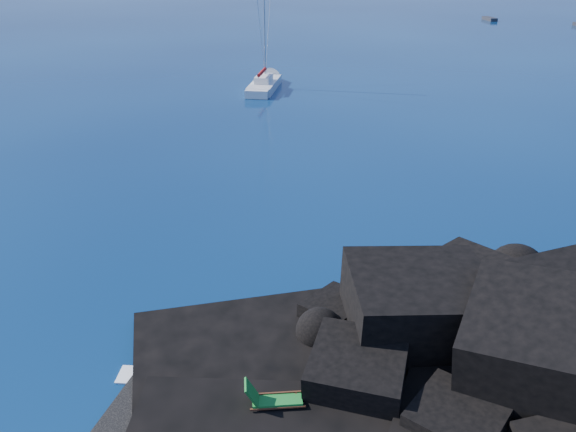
# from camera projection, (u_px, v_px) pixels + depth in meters

# --- Properties ---
(headland) EXTENTS (24.00, 24.00, 3.60)m
(headland) POSITION_uv_depth(u_px,v_px,m) (512.00, 411.00, 18.04)
(headland) COLOR black
(headland) RESTS_ON ground
(surf_foam) EXTENTS (10.00, 8.00, 0.06)m
(surf_foam) POSITION_uv_depth(u_px,v_px,m) (278.00, 347.00, 20.91)
(surf_foam) COLOR white
(surf_foam) RESTS_ON ground
(sailboat) EXTENTS (2.52, 11.77, 12.33)m
(sailboat) POSITION_uv_depth(u_px,v_px,m) (265.00, 89.00, 59.41)
(sailboat) COLOR silver
(sailboat) RESTS_ON ground
(deck_chair) EXTENTS (1.90, 1.17, 1.22)m
(deck_chair) POSITION_uv_depth(u_px,v_px,m) (277.00, 395.00, 17.36)
(deck_chair) COLOR #186E26
(deck_chair) RESTS_ON beach
(distant_boat_a) EXTENTS (2.55, 4.90, 0.62)m
(distant_boat_a) POSITION_uv_depth(u_px,v_px,m) (489.00, 20.00, 116.42)
(distant_boat_a) COLOR #26262B
(distant_boat_a) RESTS_ON ground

